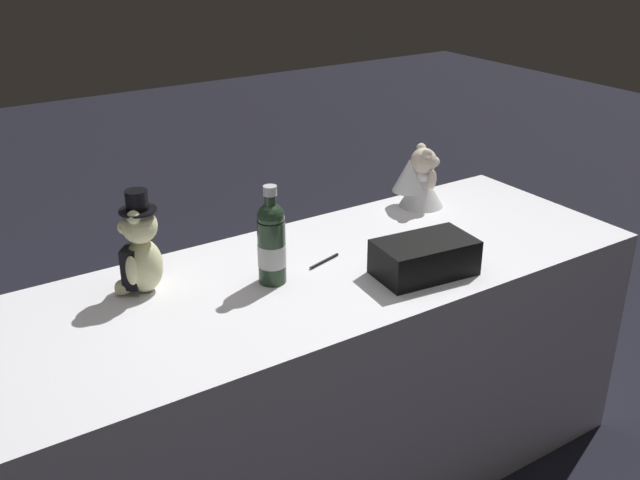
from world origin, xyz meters
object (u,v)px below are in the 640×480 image
Objects in this scene: teddy_bear_groom at (140,250)px; signing_pen at (323,262)px; teddy_bear_bride at (419,180)px; gift_case_black at (424,257)px; champagne_bottle at (272,242)px.

signing_pen is (-0.53, 0.13, -0.12)m from teddy_bear_groom.
teddy_bear_bride reaches higher than signing_pen.
gift_case_black is (-0.74, 0.36, -0.07)m from teddy_bear_groom.
teddy_bear_groom reaches higher than champagne_bottle.
signing_pen is 0.43× the size of gift_case_black.
signing_pen is at bearing -173.90° from champagne_bottle.
champagne_bottle is 0.96× the size of gift_case_black.
teddy_bear_bride is at bearing -175.85° from teddy_bear_groom.
teddy_bear_bride is 0.78m from champagne_bottle.
teddy_bear_groom reaches higher than gift_case_black.
gift_case_black is at bearing 51.54° from teddy_bear_bride.
teddy_bear_groom is 0.98× the size of gift_case_black.
gift_case_black is (0.35, 0.44, -0.05)m from teddy_bear_bride.
champagne_bottle reaches higher than gift_case_black.
teddy_bear_bride is 0.56m from gift_case_black.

